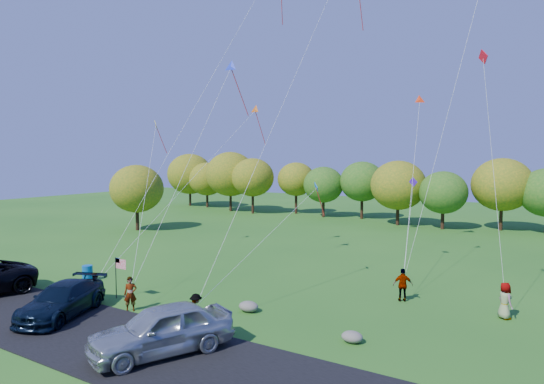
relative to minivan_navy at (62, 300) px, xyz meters
The scene contains 16 objects.
ground 5.05m from the minivan_navy, 40.94° to the left, with size 140.00×140.00×0.00m, color #25601B.
asphalt_lane 3.92m from the minivan_navy, 11.12° to the right, with size 44.00×6.00×0.06m, color black.
treeline 40.14m from the minivan_navy, 83.66° to the left, with size 76.37×27.67×8.41m.
minivan_navy is the anchor object (origin of this frame).
minivan_silver 7.41m from the minivan_navy, ahead, with size 2.31×5.74×1.95m, color #B0B7BB.
flyer_a 3.22m from the minivan_navy, 49.75° to the left, with size 0.64×0.42×1.76m, color #4C4C59.
flyer_b 2.56m from the minivan_navy, 105.86° to the left, with size 0.78×0.60×1.60m, color #4C4C59.
flyer_c 6.92m from the minivan_navy, 20.84° to the left, with size 1.01×0.58×1.57m, color #4C4C59.
flyer_d 17.59m from the minivan_navy, 40.95° to the left, with size 1.05×0.44×1.80m, color #4C4C59.
flyer_e 21.58m from the minivan_navy, 31.86° to the left, with size 0.87×0.57×1.78m, color #4C4C59.
park_bench 10.43m from the minivan_navy, 166.38° to the left, with size 1.82×0.65×1.01m.
trash_barrel 7.13m from the minivan_navy, 133.88° to the left, with size 0.64×0.64×0.96m, color #0A54A4.
flag_assembly 3.65m from the minivan_navy, 90.97° to the left, with size 0.85×0.55×2.30m.
boulder_near 9.15m from the minivan_navy, 37.75° to the left, with size 1.06×0.83×0.53m, color #A0998C.
boulder_far 14.07m from the minivan_navy, 19.20° to the left, with size 0.93×0.77×0.48m, color slate.
kites_aloft 24.66m from the minivan_navy, 69.39° to the left, with size 25.67×9.81×17.73m.
Camera 1 is at (17.36, -17.33, 7.91)m, focal length 32.00 mm.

